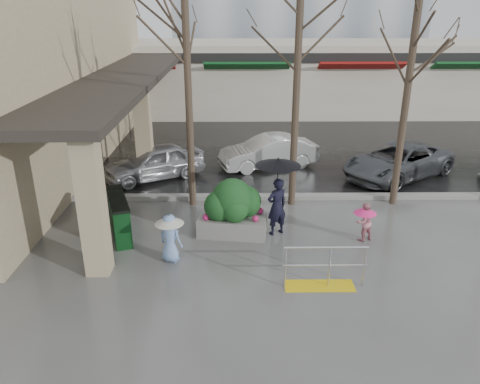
{
  "coord_description": "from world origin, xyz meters",
  "views": [
    {
      "loc": [
        -0.61,
        -10.34,
        6.02
      ],
      "look_at": [
        -0.49,
        1.39,
        1.3
      ],
      "focal_mm": 35.0,
      "sensor_mm": 36.0,
      "label": 1
    }
  ],
  "objects_px": {
    "news_boxes": "(119,216)",
    "car_c": "(398,161)",
    "handrail": "(323,272)",
    "tree_mideast": "(413,48)",
    "car_a": "(154,162)",
    "tree_west": "(186,40)",
    "planter": "(233,208)",
    "woman": "(277,189)",
    "tree_midwest": "(299,34)",
    "child_pink": "(364,219)",
    "child_blue": "(170,234)",
    "car_b": "(268,152)"
  },
  "relations": [
    {
      "from": "handrail",
      "to": "tree_west",
      "type": "xyz_separation_m",
      "value": [
        -3.36,
        4.8,
        4.71
      ]
    },
    {
      "from": "child_blue",
      "to": "car_a",
      "type": "xyz_separation_m",
      "value": [
        -1.37,
        6.03,
        -0.11
      ]
    },
    {
      "from": "car_a",
      "to": "child_blue",
      "type": "bearing_deg",
      "value": -16.25
    },
    {
      "from": "news_boxes",
      "to": "tree_midwest",
      "type": "bearing_deg",
      "value": 3.41
    },
    {
      "from": "car_b",
      "to": "news_boxes",
      "type": "bearing_deg",
      "value": -55.65
    },
    {
      "from": "car_c",
      "to": "car_b",
      "type": "bearing_deg",
      "value": -137.98
    },
    {
      "from": "tree_mideast",
      "to": "car_a",
      "type": "bearing_deg",
      "value": 163.27
    },
    {
      "from": "woman",
      "to": "child_pink",
      "type": "xyz_separation_m",
      "value": [
        2.35,
        -0.4,
        -0.74
      ]
    },
    {
      "from": "news_boxes",
      "to": "tree_west",
      "type": "bearing_deg",
      "value": 29.45
    },
    {
      "from": "handrail",
      "to": "tree_mideast",
      "type": "height_order",
      "value": "tree_mideast"
    },
    {
      "from": "woman",
      "to": "child_blue",
      "type": "bearing_deg",
      "value": -0.02
    },
    {
      "from": "handrail",
      "to": "child_pink",
      "type": "distance_m",
      "value": 2.75
    },
    {
      "from": "planter",
      "to": "car_a",
      "type": "relative_size",
      "value": 0.54
    },
    {
      "from": "tree_midwest",
      "to": "child_blue",
      "type": "bearing_deg",
      "value": -133.72
    },
    {
      "from": "tree_mideast",
      "to": "child_blue",
      "type": "height_order",
      "value": "tree_mideast"
    },
    {
      "from": "tree_west",
      "to": "car_b",
      "type": "height_order",
      "value": "tree_west"
    },
    {
      "from": "tree_west",
      "to": "tree_mideast",
      "type": "distance_m",
      "value": 6.5
    },
    {
      "from": "car_b",
      "to": "child_blue",
      "type": "bearing_deg",
      "value": -39.46
    },
    {
      "from": "tree_midwest",
      "to": "child_blue",
      "type": "xyz_separation_m",
      "value": [
        -3.44,
        -3.6,
        -4.49
      ]
    },
    {
      "from": "news_boxes",
      "to": "car_a",
      "type": "bearing_deg",
      "value": 67.49
    },
    {
      "from": "tree_mideast",
      "to": "car_b",
      "type": "bearing_deg",
      "value": 136.26
    },
    {
      "from": "news_boxes",
      "to": "car_a",
      "type": "height_order",
      "value": "car_a"
    },
    {
      "from": "handrail",
      "to": "woman",
      "type": "bearing_deg",
      "value": 107.36
    },
    {
      "from": "handrail",
      "to": "tree_midwest",
      "type": "xyz_separation_m",
      "value": [
        -0.16,
        4.8,
        4.86
      ]
    },
    {
      "from": "woman",
      "to": "news_boxes",
      "type": "height_order",
      "value": "woman"
    },
    {
      "from": "tree_west",
      "to": "tree_midwest",
      "type": "bearing_deg",
      "value": 0.0
    },
    {
      "from": "tree_midwest",
      "to": "car_a",
      "type": "height_order",
      "value": "tree_midwest"
    },
    {
      "from": "tree_west",
      "to": "planter",
      "type": "xyz_separation_m",
      "value": [
        1.31,
        -2.12,
        -4.3
      ]
    },
    {
      "from": "car_c",
      "to": "tree_midwest",
      "type": "bearing_deg",
      "value": -93.51
    },
    {
      "from": "child_pink",
      "to": "child_blue",
      "type": "xyz_separation_m",
      "value": [
        -5.11,
        -1.08,
        0.12
      ]
    },
    {
      "from": "child_pink",
      "to": "car_a",
      "type": "bearing_deg",
      "value": -60.29
    },
    {
      "from": "handrail",
      "to": "car_a",
      "type": "xyz_separation_m",
      "value": [
        -4.97,
        7.24,
        0.25
      ]
    },
    {
      "from": "woman",
      "to": "news_boxes",
      "type": "distance_m",
      "value": 4.45
    },
    {
      "from": "woman",
      "to": "car_b",
      "type": "height_order",
      "value": "woman"
    },
    {
      "from": "tree_mideast",
      "to": "woman",
      "type": "bearing_deg",
      "value": -151.91
    },
    {
      "from": "handrail",
      "to": "planter",
      "type": "relative_size",
      "value": 0.96
    },
    {
      "from": "tree_west",
      "to": "car_c",
      "type": "distance_m",
      "value": 9.0
    },
    {
      "from": "planter",
      "to": "news_boxes",
      "type": "relative_size",
      "value": 0.97
    },
    {
      "from": "tree_midwest",
      "to": "news_boxes",
      "type": "xyz_separation_m",
      "value": [
        -5.06,
        -2.13,
        -4.67
      ]
    },
    {
      "from": "news_boxes",
      "to": "car_c",
      "type": "distance_m",
      "value": 10.36
    },
    {
      "from": "planter",
      "to": "car_b",
      "type": "xyz_separation_m",
      "value": [
        1.37,
        5.78,
        -0.15
      ]
    },
    {
      "from": "tree_mideast",
      "to": "woman",
      "type": "distance_m",
      "value": 5.71
    },
    {
      "from": "tree_west",
      "to": "child_blue",
      "type": "height_order",
      "value": "tree_west"
    },
    {
      "from": "tree_west",
      "to": "woman",
      "type": "bearing_deg",
      "value": -40.07
    },
    {
      "from": "planter",
      "to": "child_blue",
      "type": "bearing_deg",
      "value": -136.29
    },
    {
      "from": "planter",
      "to": "car_a",
      "type": "xyz_separation_m",
      "value": [
        -2.92,
        4.56,
        -0.15
      ]
    },
    {
      "from": "car_a",
      "to": "car_c",
      "type": "xyz_separation_m",
      "value": [
        9.03,
        0.04,
        0.0
      ]
    },
    {
      "from": "tree_midwest",
      "to": "car_a",
      "type": "bearing_deg",
      "value": 153.13
    },
    {
      "from": "tree_midwest",
      "to": "planter",
      "type": "relative_size",
      "value": 3.52
    },
    {
      "from": "child_blue",
      "to": "news_boxes",
      "type": "relative_size",
      "value": 0.61
    }
  ]
}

